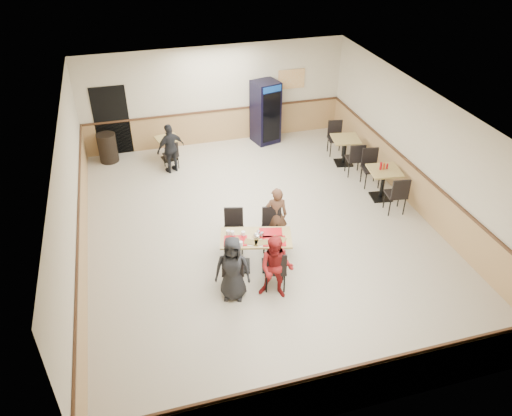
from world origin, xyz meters
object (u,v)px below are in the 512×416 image
object	(u,v)px
side_table_near	(383,179)
side_table_far	(345,147)
diner_man_opposite	(276,216)
main_table	(256,247)
diner_woman_left	(233,269)
diner_woman_right	(276,268)
back_table	(168,145)
lone_diner	(171,148)
trash_bin	(108,148)
pepsi_cooler	(266,112)

from	to	relation	value
side_table_near	side_table_far	world-z (taller)	side_table_near
diner_man_opposite	side_table_far	bearing A→B (deg)	-125.21
main_table	side_table_near	distance (m)	4.27
diner_woman_left	side_table_near	xyz separation A→B (m)	(4.56, 2.53, -0.16)
diner_woman_right	back_table	world-z (taller)	diner_woman_right
main_table	back_table	size ratio (longest dim) A/B	2.12
main_table	lone_diner	bearing A→B (deg)	117.95
trash_bin	lone_diner	bearing A→B (deg)	-33.16
pepsi_cooler	trash_bin	world-z (taller)	pepsi_cooler
side_table_far	trash_bin	world-z (taller)	trash_bin
diner_woman_right	diner_man_opposite	xyz separation A→B (m)	(0.54, 1.70, 0.00)
diner_man_opposite	trash_bin	distance (m)	6.15
main_table	lone_diner	size ratio (longest dim) A/B	1.12
main_table	back_table	xyz separation A→B (m)	(-1.14, 5.44, -0.07)
diner_woman_left	trash_bin	size ratio (longest dim) A/B	1.65
main_table	diner_man_opposite	bearing A→B (deg)	62.10
side_table_near	back_table	size ratio (longest dim) A/B	1.15
side_table_near	side_table_far	xyz separation A→B (m)	(-0.16, 1.99, -0.01)
pepsi_cooler	side_table_far	bearing A→B (deg)	-63.58
diner_woman_right	back_table	bearing A→B (deg)	127.91
diner_man_opposite	side_table_far	size ratio (longest dim) A/B	1.62
main_table	trash_bin	world-z (taller)	trash_bin
lone_diner	pepsi_cooler	bearing A→B (deg)	177.65
side_table_near	main_table	bearing A→B (deg)	-155.36
diner_woman_left	diner_man_opposite	xyz separation A→B (m)	(1.35, 1.49, -0.00)
diner_woman_right	side_table_far	world-z (taller)	diner_woman_right
lone_diner	back_table	distance (m)	0.81
lone_diner	back_table	bearing A→B (deg)	-112.93
diner_man_opposite	back_table	bearing A→B (deg)	-58.90
diner_woman_left	side_table_far	world-z (taller)	diner_woman_left
lone_diner	pepsi_cooler	xyz separation A→B (m)	(3.09, 1.16, 0.25)
side_table_near	pepsi_cooler	bearing A→B (deg)	115.51
lone_diner	side_table_far	world-z (taller)	lone_diner
main_table	pepsi_cooler	size ratio (longest dim) A/B	0.83
main_table	diner_woman_left	world-z (taller)	diner_woman_left
side_table_far	lone_diner	bearing A→B (deg)	169.52
trash_bin	pepsi_cooler	bearing A→B (deg)	0.51
diner_man_opposite	back_table	size ratio (longest dim) A/B	1.87
main_table	side_table_far	world-z (taller)	side_table_far
diner_man_opposite	trash_bin	xyz separation A→B (m)	(-3.52, 5.04, -0.28)
diner_woman_right	side_table_far	xyz separation A→B (m)	(3.58, 4.72, -0.17)
trash_bin	diner_woman_right	bearing A→B (deg)	-66.13
back_table	trash_bin	size ratio (longest dim) A/B	0.88
diner_man_opposite	back_table	world-z (taller)	diner_man_opposite
diner_man_opposite	diner_woman_right	bearing A→B (deg)	82.33
diner_woman_right	side_table_far	distance (m)	5.93
back_table	pepsi_cooler	bearing A→B (deg)	7.25
back_table	diner_man_opposite	bearing A→B (deg)	-68.87
lone_diner	trash_bin	distance (m)	2.06
diner_woman_left	diner_woman_right	distance (m)	0.84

